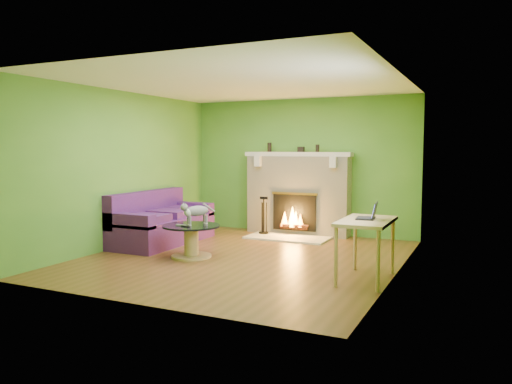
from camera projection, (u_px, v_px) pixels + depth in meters
floor at (244, 258)px, 7.53m from camera, size 5.00×5.00×0.00m
ceiling at (243, 83)px, 7.30m from camera, size 5.00×5.00×0.00m
wall_back at (301, 166)px, 9.67m from camera, size 5.00×0.00×5.00m
wall_front at (136, 182)px, 5.16m from camera, size 5.00×0.00×5.00m
wall_left at (124, 169)px, 8.37m from camera, size 0.00×5.00×5.00m
wall_right at (399, 175)px, 6.46m from camera, size 0.00×5.00×5.00m
window_frame at (385, 157)px, 5.63m from camera, size 0.00×1.20×1.20m
window_pane at (384, 157)px, 5.64m from camera, size 0.00×1.06×1.06m
fireplace at (298, 194)px, 9.55m from camera, size 2.10×0.46×1.58m
hearth at (288, 238)px, 9.15m from camera, size 1.50×0.75×0.03m
mantel at (298, 154)px, 9.46m from camera, size 2.10×0.28×0.08m
sofa at (160, 223)px, 8.70m from camera, size 0.91×2.01×0.90m
coffee_table at (191, 239)px, 7.56m from camera, size 0.87×0.87×0.49m
desk at (366, 227)px, 6.20m from camera, size 0.60×1.04×0.77m
cat at (197, 213)px, 7.53m from camera, size 0.45×0.59×0.35m
remote_silver at (181, 225)px, 7.47m from camera, size 0.17×0.05×0.02m
remote_black at (186, 226)px, 7.37m from camera, size 0.17×0.08×0.02m
laptop at (366, 210)px, 6.23m from camera, size 0.29×0.32×0.22m
fire_tools at (264, 215)px, 9.49m from camera, size 0.19×0.19×0.71m
mantel_vase_left at (269, 147)px, 9.73m from camera, size 0.08×0.08×0.18m
mantel_vase_right at (317, 148)px, 9.32m from camera, size 0.07×0.07×0.14m
mantel_box at (301, 149)px, 9.46m from camera, size 0.12×0.08×0.10m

